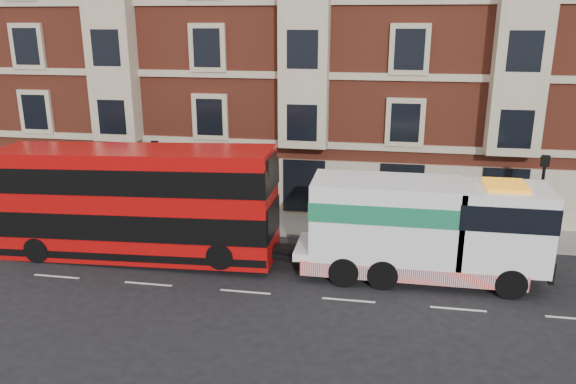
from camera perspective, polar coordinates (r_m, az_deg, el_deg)
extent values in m
plane|color=black|center=(22.19, -4.35, -10.09)|extent=(120.00, 120.00, 0.00)
cube|color=slate|center=(28.88, -0.74, -3.31)|extent=(90.00, 3.00, 0.15)
cube|color=brown|center=(34.45, 2.42, 15.13)|extent=(45.00, 12.00, 18.00)
cylinder|color=black|center=(28.74, -13.09, 0.49)|extent=(0.14, 0.14, 4.00)
cube|color=black|center=(28.23, -13.37, 4.58)|extent=(0.35, 0.15, 0.50)
cylinder|color=black|center=(27.45, 24.15, -1.36)|extent=(0.14, 0.14, 4.00)
cube|color=black|center=(26.92, 24.68, 2.89)|extent=(0.35, 0.15, 0.50)
cube|color=#BD0A0A|center=(25.17, -15.26, -1.06)|extent=(12.15, 2.71, 4.77)
cube|color=black|center=(25.39, -15.14, -2.57)|extent=(12.19, 2.77, 1.14)
cube|color=black|center=(24.83, -15.48, 1.68)|extent=(12.19, 2.77, 1.08)
cylinder|color=black|center=(26.82, -24.09, -5.37)|extent=(1.13, 0.35, 1.13)
cylinder|color=black|center=(28.72, -21.43, -3.61)|extent=(1.13, 0.35, 1.13)
cylinder|color=black|center=(23.24, -6.90, -6.45)|extent=(1.13, 0.35, 1.13)
cylinder|color=black|center=(25.42, -5.33, -4.30)|extent=(1.13, 0.35, 1.13)
cube|color=white|center=(23.47, 12.87, -6.15)|extent=(9.76, 2.49, 0.33)
cube|color=white|center=(23.39, 20.81, -3.25)|extent=(3.47, 2.71, 3.15)
cube|color=white|center=(22.90, 9.85, -2.63)|extent=(5.86, 2.71, 3.15)
cube|color=#1A784E|center=(22.73, 9.92, -1.34)|extent=(5.91, 2.75, 0.76)
cube|color=red|center=(23.61, 12.28, -6.98)|extent=(8.68, 2.77, 0.60)
cylinder|color=black|center=(23.02, 21.68, -8.63)|extent=(1.19, 0.38, 1.19)
cylinder|color=black|center=(25.22, 20.62, -6.27)|extent=(1.19, 0.38, 1.19)
cylinder|color=black|center=(22.48, 9.59, -8.23)|extent=(1.19, 0.43, 1.19)
cylinder|color=black|center=(24.72, 9.66, -5.84)|extent=(1.19, 0.43, 1.19)
cylinder|color=black|center=(22.51, 5.69, -8.02)|extent=(1.19, 0.43, 1.19)
cylinder|color=black|center=(24.75, 6.13, -5.66)|extent=(1.19, 0.43, 1.19)
cube|color=white|center=(31.07, -25.54, -0.82)|extent=(5.92, 2.96, 2.95)
cylinder|color=black|center=(33.32, -26.42, -1.71)|extent=(0.89, 0.39, 0.86)
cylinder|color=black|center=(29.45, -24.04, -3.70)|extent=(0.89, 0.39, 0.86)
cylinder|color=black|center=(30.99, -21.49, -2.41)|extent=(0.89, 0.39, 0.86)
imported|color=black|center=(29.61, -14.38, -1.31)|extent=(0.70, 0.48, 1.84)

